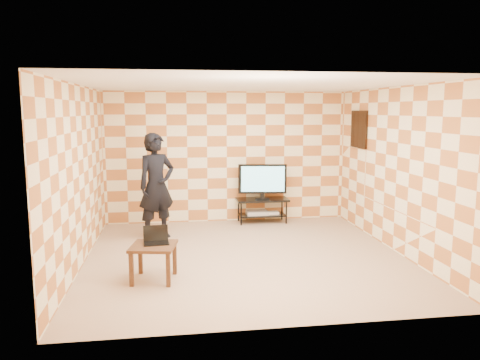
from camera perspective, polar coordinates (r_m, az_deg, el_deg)
name	(u,v)px	position (r m, az deg, el deg)	size (l,w,h in m)	color
floor	(245,257)	(7.57, 0.67, -9.31)	(5.00, 5.00, 0.00)	#A08164
wall_back	(227,157)	(9.73, -1.62, 2.80)	(5.00, 0.02, 2.70)	#FFEDBB
wall_front	(283,205)	(4.85, 5.31, -3.03)	(5.00, 0.02, 2.70)	#FFEDBB
wall_left	(79,176)	(7.32, -19.04, 0.44)	(0.02, 5.00, 2.70)	#FFEDBB
wall_right	(397,170)	(8.05, 18.55, 1.16)	(0.02, 5.00, 2.70)	#FFEDBB
ceiling	(246,85)	(7.22, 0.70, 11.55)	(5.00, 5.00, 0.02)	white
wall_art	(359,129)	(9.39, 14.29, 6.01)	(0.04, 0.72, 0.72)	black
tv_stand	(262,205)	(9.72, 2.72, -3.07)	(1.07, 0.48, 0.50)	black
tv	(262,180)	(9.63, 2.75, 0.03)	(0.99, 0.22, 0.72)	black
dvd_player	(257,213)	(9.74, 2.10, -3.99)	(0.44, 0.32, 0.07)	#AFAFB1
game_console	(273,213)	(9.78, 4.00, -4.01)	(0.24, 0.17, 0.05)	silver
side_table	(153,251)	(6.57, -10.51, -8.52)	(0.68, 0.68, 0.50)	#331A11
laptop	(156,239)	(6.62, -10.20, -7.11)	(0.36, 0.30, 0.23)	black
person	(156,186)	(8.59, -10.15, -0.73)	(0.70, 0.46, 1.92)	black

